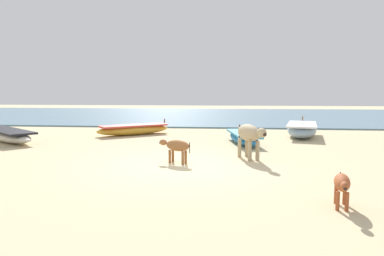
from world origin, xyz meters
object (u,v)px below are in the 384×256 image
Objects in this scene: fishing_boat_0 at (302,129)px; cow_adult_dun at (249,134)px; calf_near_brown at (177,146)px; fishing_boat_3 at (134,129)px; fishing_boat_5 at (243,137)px; calf_far_rust at (342,184)px; fishing_boat_2 at (6,134)px.

cow_adult_dun is (-2.53, -5.07, 0.40)m from fishing_boat_0.
calf_near_brown is (-1.95, -0.74, -0.25)m from cow_adult_dun.
fishing_boat_3 is 1.02× the size of fishing_boat_5.
fishing_boat_3 is at bearing -40.27° from calf_near_brown.
fishing_boat_3 is 10.67m from calf_far_rust.
calf_far_rust is (1.23, -3.88, -0.31)m from cow_adult_dun.
fishing_boat_3 is (-7.27, -0.11, -0.06)m from fishing_boat_0.
fishing_boat_0 reaches higher than fishing_boat_5.
fishing_boat_0 is 7.34m from calf_near_brown.
fishing_boat_3 is at bearing -123.16° from fishing_boat_5.
fishing_boat_2 is at bearing -1.15° from calf_near_brown.
fishing_boat_2 is at bearing -129.93° from cow_adult_dun.
fishing_boat_2 is 2.86× the size of cow_adult_dun.
cow_adult_dun is (9.16, -2.58, 0.45)m from fishing_boat_2.
fishing_boat_5 reaches higher than calf_far_rust.
fishing_boat_2 reaches higher than calf_far_rust.
fishing_boat_0 is 9.05m from calf_far_rust.
calf_near_brown is at bearing -167.28° from fishing_boat_2.
fishing_boat_3 reaches higher than fishing_boat_5.
cow_adult_dun is 1.56× the size of calf_near_brown.
calf_far_rust is (10.39, -6.47, 0.14)m from fishing_boat_2.
calf_near_brown is at bearing -121.39° from calf_far_rust.
calf_near_brown is 4.47m from calf_far_rust.
calf_near_brown is (7.21, -3.33, 0.20)m from fishing_boat_2.
calf_near_brown reaches higher than calf_far_rust.
calf_near_brown is at bearing -37.58° from fishing_boat_5.
fishing_boat_3 is 3.82× the size of calf_far_rust.
calf_near_brown is (-1.93, -3.68, 0.23)m from fishing_boat_5.
fishing_boat_2 is 4.95× the size of calf_far_rust.
fishing_boat_3 is at bearing 103.96° from fishing_boat_0.
fishing_boat_2 is 9.53m from cow_adult_dun.
fishing_boat_5 is 3.37× the size of calf_near_brown.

